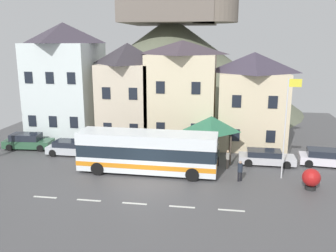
{
  "coord_description": "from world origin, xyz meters",
  "views": [
    {
      "loc": [
        5.36,
        -22.92,
        9.93
      ],
      "look_at": [
        0.77,
        5.94,
        3.03
      ],
      "focal_mm": 38.58,
      "sensor_mm": 36.0,
      "label": 1
    }
  ],
  "objects_px": {
    "parked_car_03": "(324,158)",
    "harbour_buoy": "(311,178)",
    "parked_car_02": "(71,148)",
    "pedestrian_00": "(199,156)",
    "public_bench": "(196,146)",
    "parked_car_01": "(266,157)",
    "pedestrian_02": "(217,155)",
    "flagpole": "(287,122)",
    "parked_car_00": "(28,141)",
    "townhouse_03": "(252,100)",
    "townhouse_01": "(128,93)",
    "pedestrian_01": "(228,158)",
    "bus_shelter": "(212,124)",
    "townhouse_02": "(182,92)",
    "townhouse_00": "(66,81)",
    "transit_bus": "(147,152)",
    "hilltop_castle": "(171,59)",
    "pedestrian_03": "(240,169)"
  },
  "relations": [
    {
      "from": "townhouse_00",
      "to": "townhouse_02",
      "type": "relative_size",
      "value": 1.17
    },
    {
      "from": "townhouse_02",
      "to": "flagpole",
      "type": "bearing_deg",
      "value": -45.99
    },
    {
      "from": "pedestrian_00",
      "to": "pedestrian_01",
      "type": "bearing_deg",
      "value": -9.43
    },
    {
      "from": "parked_car_03",
      "to": "harbour_buoy",
      "type": "relative_size",
      "value": 2.78
    },
    {
      "from": "townhouse_03",
      "to": "flagpole",
      "type": "relative_size",
      "value": 1.2
    },
    {
      "from": "parked_car_01",
      "to": "pedestrian_02",
      "type": "distance_m",
      "value": 4.09
    },
    {
      "from": "bus_shelter",
      "to": "flagpole",
      "type": "distance_m",
      "value": 6.89
    },
    {
      "from": "parked_car_01",
      "to": "pedestrian_01",
      "type": "distance_m",
      "value": 3.5
    },
    {
      "from": "townhouse_02",
      "to": "pedestrian_00",
      "type": "xyz_separation_m",
      "value": [
        2.24,
        -7.07,
        -4.19
      ]
    },
    {
      "from": "hilltop_castle",
      "to": "pedestrian_03",
      "type": "relative_size",
      "value": 24.95
    },
    {
      "from": "townhouse_00",
      "to": "pedestrian_02",
      "type": "height_order",
      "value": "townhouse_00"
    },
    {
      "from": "parked_car_00",
      "to": "townhouse_03",
      "type": "bearing_deg",
      "value": 6.62
    },
    {
      "from": "public_bench",
      "to": "townhouse_03",
      "type": "bearing_deg",
      "value": 25.46
    },
    {
      "from": "townhouse_02",
      "to": "bus_shelter",
      "type": "bearing_deg",
      "value": -57.52
    },
    {
      "from": "townhouse_01",
      "to": "harbour_buoy",
      "type": "xyz_separation_m",
      "value": [
        15.63,
        -10.65,
        -4.06
      ]
    },
    {
      "from": "pedestrian_00",
      "to": "flagpole",
      "type": "height_order",
      "value": "flagpole"
    },
    {
      "from": "public_bench",
      "to": "pedestrian_01",
      "type": "bearing_deg",
      "value": -57.43
    },
    {
      "from": "hilltop_castle",
      "to": "parked_car_01",
      "type": "bearing_deg",
      "value": -64.65
    },
    {
      "from": "parked_car_02",
      "to": "pedestrian_00",
      "type": "bearing_deg",
      "value": -4.95
    },
    {
      "from": "pedestrian_00",
      "to": "public_bench",
      "type": "height_order",
      "value": "pedestrian_00"
    },
    {
      "from": "hilltop_castle",
      "to": "parked_car_03",
      "type": "height_order",
      "value": "hilltop_castle"
    },
    {
      "from": "pedestrian_00",
      "to": "flagpole",
      "type": "relative_size",
      "value": 0.19
    },
    {
      "from": "townhouse_00",
      "to": "townhouse_03",
      "type": "relative_size",
      "value": 1.31
    },
    {
      "from": "hilltop_castle",
      "to": "pedestrian_02",
      "type": "relative_size",
      "value": 24.62
    },
    {
      "from": "parked_car_00",
      "to": "parked_car_03",
      "type": "distance_m",
      "value": 26.42
    },
    {
      "from": "parked_car_00",
      "to": "parked_car_03",
      "type": "bearing_deg",
      "value": -6.04
    },
    {
      "from": "townhouse_01",
      "to": "pedestrian_01",
      "type": "bearing_deg",
      "value": -36.38
    },
    {
      "from": "flagpole",
      "to": "harbour_buoy",
      "type": "relative_size",
      "value": 5.01
    },
    {
      "from": "parked_car_02",
      "to": "pedestrian_00",
      "type": "relative_size",
      "value": 2.9
    },
    {
      "from": "townhouse_03",
      "to": "public_bench",
      "type": "bearing_deg",
      "value": -154.54
    },
    {
      "from": "transit_bus",
      "to": "parked_car_01",
      "type": "distance_m",
      "value": 9.86
    },
    {
      "from": "hilltop_castle",
      "to": "pedestrian_00",
      "type": "xyz_separation_m",
      "value": [
        6.06,
        -25.45,
        -6.45
      ]
    },
    {
      "from": "townhouse_02",
      "to": "pedestrian_02",
      "type": "height_order",
      "value": "townhouse_02"
    },
    {
      "from": "transit_bus",
      "to": "bus_shelter",
      "type": "xyz_separation_m",
      "value": [
        4.67,
        4.33,
        1.44
      ]
    },
    {
      "from": "pedestrian_02",
      "to": "public_bench",
      "type": "height_order",
      "value": "pedestrian_02"
    },
    {
      "from": "parked_car_03",
      "to": "transit_bus",
      "type": "bearing_deg",
      "value": -159.08
    },
    {
      "from": "parked_car_01",
      "to": "parked_car_00",
      "type": "bearing_deg",
      "value": 177.7
    },
    {
      "from": "pedestrian_02",
      "to": "parked_car_03",
      "type": "bearing_deg",
      "value": 9.95
    },
    {
      "from": "bus_shelter",
      "to": "public_bench",
      "type": "relative_size",
      "value": 2.46
    },
    {
      "from": "parked_car_01",
      "to": "parked_car_03",
      "type": "relative_size",
      "value": 1.1
    },
    {
      "from": "townhouse_00",
      "to": "public_bench",
      "type": "distance_m",
      "value": 15.3
    },
    {
      "from": "parked_car_03",
      "to": "pedestrian_01",
      "type": "bearing_deg",
      "value": -159.73
    },
    {
      "from": "townhouse_03",
      "to": "pedestrian_02",
      "type": "height_order",
      "value": "townhouse_03"
    },
    {
      "from": "pedestrian_01",
      "to": "townhouse_01",
      "type": "bearing_deg",
      "value": 143.62
    },
    {
      "from": "townhouse_03",
      "to": "public_bench",
      "type": "xyz_separation_m",
      "value": [
        -5.03,
        -2.4,
        -4.01
      ]
    },
    {
      "from": "public_bench",
      "to": "flagpole",
      "type": "distance_m",
      "value": 9.83
    },
    {
      "from": "parked_car_03",
      "to": "harbour_buoy",
      "type": "xyz_separation_m",
      "value": [
        -2.18,
        -5.36,
        0.16
      ]
    },
    {
      "from": "pedestrian_02",
      "to": "harbour_buoy",
      "type": "relative_size",
      "value": 1.05
    },
    {
      "from": "townhouse_00",
      "to": "transit_bus",
      "type": "bearing_deg",
      "value": -41.89
    },
    {
      "from": "bus_shelter",
      "to": "pedestrian_02",
      "type": "relative_size",
      "value": 2.39
    }
  ]
}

